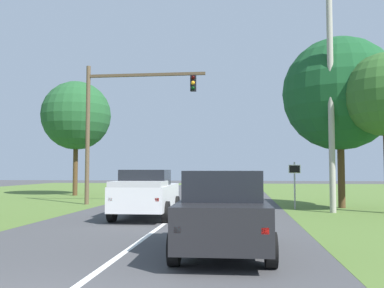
# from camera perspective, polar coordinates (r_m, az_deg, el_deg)

# --- Properties ---
(ground_plane) EXTENTS (120.00, 120.00, 0.00)m
(ground_plane) POSITION_cam_1_polar(r_m,az_deg,el_deg) (15.75, -3.79, -10.68)
(ground_plane) COLOR #424244
(red_suv_near) EXTENTS (2.28, 4.71, 1.96)m
(red_suv_near) POSITION_cam_1_polar(r_m,az_deg,el_deg) (10.34, 4.23, -8.79)
(red_suv_near) COLOR black
(red_suv_near) RESTS_ON ground_plane
(pickup_truck_lead) EXTENTS (2.41, 4.99, 1.98)m
(pickup_truck_lead) POSITION_cam_1_polar(r_m,az_deg,el_deg) (17.61, -6.17, -6.60)
(pickup_truck_lead) COLOR silver
(pickup_truck_lead) RESTS_ON ground_plane
(traffic_light) EXTENTS (6.92, 0.40, 7.99)m
(traffic_light) POSITION_cam_1_polar(r_m,az_deg,el_deg) (24.70, -10.07, 4.11)
(traffic_light) COLOR brown
(traffic_light) RESTS_ON ground_plane
(keep_moving_sign) EXTENTS (0.60, 0.09, 2.36)m
(keep_moving_sign) POSITION_cam_1_polar(r_m,az_deg,el_deg) (21.86, 13.62, -4.59)
(keep_moving_sign) COLOR gray
(keep_moving_sign) RESTS_ON ground_plane
(oak_tree_right) EXTENTS (5.92, 5.92, 8.92)m
(oak_tree_right) POSITION_cam_1_polar(r_m,az_deg,el_deg) (23.69, 19.22, 6.37)
(oak_tree_right) COLOR #4C351E
(oak_tree_right) RESTS_ON ground_plane
(utility_pole_right) EXTENTS (0.28, 0.28, 10.42)m
(utility_pole_right) POSITION_cam_1_polar(r_m,az_deg,el_deg) (20.92, 18.17, 5.59)
(utility_pole_right) COLOR #9E998E
(utility_pole_right) RESTS_ON ground_plane
(extra_tree_1) EXTENTS (5.29, 5.29, 8.80)m
(extra_tree_1) POSITION_cam_1_polar(r_m,az_deg,el_deg) (34.06, -15.29, 3.69)
(extra_tree_1) COLOR #4C351E
(extra_tree_1) RESTS_ON ground_plane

